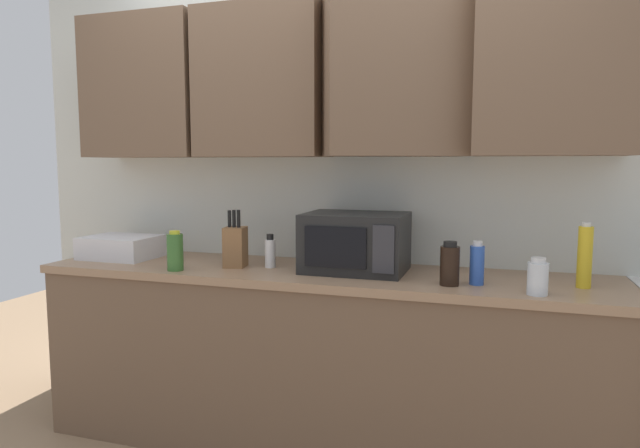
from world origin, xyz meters
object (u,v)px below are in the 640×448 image
at_px(bottle_clear_tall, 538,277).
at_px(bottle_blue_cleaner, 477,264).
at_px(microwave, 355,242).
at_px(dish_rack, 121,247).
at_px(knife_block, 235,246).
at_px(bottle_soy_dark, 450,265).
at_px(bottle_white_jar, 270,252).
at_px(bottle_green_oil, 175,252).
at_px(bottle_yellow_mustard, 585,256).

xyz_separation_m(bottle_clear_tall, bottle_blue_cleaner, (-0.24, 0.12, 0.02)).
bearing_deg(microwave, dish_rack, -178.66).
bearing_deg(knife_block, bottle_soy_dark, -5.69).
bearing_deg(bottle_white_jar, bottle_soy_dark, -9.06).
bearing_deg(bottle_soy_dark, bottle_white_jar, 170.94).
bearing_deg(bottle_soy_dark, bottle_clear_tall, -11.61).
relative_size(microwave, bottle_white_jar, 2.87).
distance_m(knife_block, bottle_blue_cleaner, 1.17).
distance_m(bottle_green_oil, bottle_yellow_mustard, 1.84).
height_order(knife_block, bottle_white_jar, knife_block).
relative_size(microwave, bottle_soy_dark, 2.55).
distance_m(dish_rack, bottle_blue_cleaner, 1.89).
xyz_separation_m(microwave, bottle_green_oil, (-0.83, -0.25, -0.05)).
relative_size(microwave, bottle_green_oil, 2.48).
distance_m(dish_rack, bottle_yellow_mustard, 2.31).
xyz_separation_m(bottle_white_jar, bottle_soy_dark, (0.89, -0.14, 0.01)).
xyz_separation_m(knife_block, bottle_clear_tall, (1.41, -0.18, -0.04)).
relative_size(bottle_blue_cleaner, bottle_soy_dark, 1.00).
relative_size(knife_block, bottle_soy_dark, 1.53).
bearing_deg(bottle_white_jar, bottle_green_oil, -152.30).
distance_m(microwave, dish_rack, 1.32).
relative_size(dish_rack, bottle_yellow_mustard, 1.38).
relative_size(bottle_green_oil, bottle_yellow_mustard, 0.70).
xyz_separation_m(bottle_clear_tall, bottle_white_jar, (-1.23, 0.21, 0.01)).
bearing_deg(bottle_white_jar, bottle_yellow_mustard, -0.66).
relative_size(knife_block, bottle_clear_tall, 1.93).
xyz_separation_m(knife_block, bottle_soy_dark, (1.06, -0.11, -0.02)).
height_order(bottle_green_oil, bottle_yellow_mustard, bottle_yellow_mustard).
height_order(bottle_yellow_mustard, bottle_white_jar, bottle_yellow_mustard).
bearing_deg(knife_block, bottle_white_jar, 11.63).
relative_size(bottle_clear_tall, bottle_yellow_mustard, 0.54).
bearing_deg(microwave, bottle_white_jar, -174.89).
bearing_deg(bottle_blue_cleaner, knife_block, 177.26).
distance_m(bottle_yellow_mustard, bottle_white_jar, 1.42).
bearing_deg(bottle_clear_tall, bottle_green_oil, -179.95).
distance_m(bottle_clear_tall, bottle_white_jar, 1.25).
height_order(microwave, bottle_clear_tall, microwave).
bearing_deg(bottle_green_oil, bottle_white_jar, 27.70).
bearing_deg(bottle_clear_tall, bottle_soy_dark, 168.39).
height_order(knife_block, bottle_blue_cleaner, knife_block).
bearing_deg(dish_rack, bottle_white_jar, -0.48).
relative_size(dish_rack, bottle_white_jar, 2.27).
distance_m(bottle_blue_cleaner, bottle_soy_dark, 0.12).
height_order(bottle_white_jar, bottle_blue_cleaner, bottle_blue_cleaner).
distance_m(knife_block, bottle_white_jar, 0.18).
distance_m(microwave, bottle_soy_dark, 0.50).
xyz_separation_m(dish_rack, bottle_blue_cleaner, (1.88, -0.10, 0.03)).
distance_m(bottle_yellow_mustard, bottle_soy_dark, 0.55).
bearing_deg(bottle_soy_dark, bottle_green_oil, -176.79).
bearing_deg(bottle_yellow_mustard, bottle_green_oil, -173.84).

